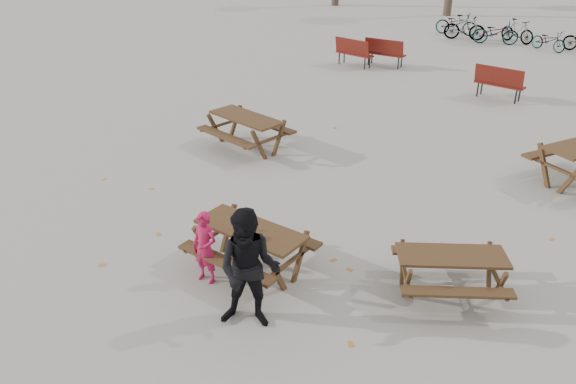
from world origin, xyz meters
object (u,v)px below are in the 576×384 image
Objects in this scene: child at (205,248)px; main_picnic_table at (251,238)px; food_tray at (253,236)px; adult at (249,270)px; soda_bottle at (240,226)px; picnic_table_north at (247,133)px; picnic_table_east at (449,274)px.

main_picnic_table is at bearing 53.64° from child.
food_tray is (0.21, -0.20, 0.21)m from main_picnic_table.
adult is at bearing -23.99° from child.
main_picnic_table is 1.37m from adult.
picnic_table_north is at bearing 129.11° from soda_bottle.
child is at bearing -120.15° from main_picnic_table.
soda_bottle reaches higher than main_picnic_table.
food_tray is at bearing -42.97° from main_picnic_table.
adult is at bearing -43.87° from soda_bottle.
picnic_table_east is 0.83× the size of picnic_table_north.
picnic_table_east is at bearing 21.80° from adult.
picnic_table_north is (-3.03, 4.58, -0.19)m from child.
food_tray is 0.10× the size of adult.
child is 0.67× the size of adult.
soda_bottle is at bearing -42.29° from picnic_table_north.
picnic_table_north is (-3.32, 4.08, -0.43)m from soda_bottle.
child is 3.72m from picnic_table_east.
adult reaches higher than soda_bottle.
main_picnic_table is 10.59× the size of soda_bottle.
soda_bottle is 5.28m from picnic_table_north.
adult reaches higher than main_picnic_table.
picnic_table_east is (2.59, 1.47, -0.45)m from food_tray.
food_tray is 0.11× the size of picnic_table_east.
child is (-0.29, -0.50, -0.25)m from soda_bottle.
adult reaches higher than child.
food_tray is 0.76m from child.
picnic_table_north is at bearing 102.54° from adult.
main_picnic_table reaches higher than picnic_table_east.
food_tray reaches higher than picnic_table_east.
soda_bottle is 0.14× the size of child.
adult is (1.22, -0.39, 0.30)m from child.
adult is (0.63, -0.84, 0.11)m from food_tray.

